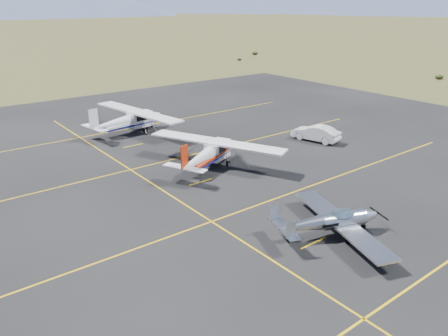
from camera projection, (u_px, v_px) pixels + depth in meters
name	position (u px, v px, depth m)	size (l,w,h in m)	color
ground	(303.00, 207.00, 28.59)	(1600.00, 1600.00, 0.00)	#383D1C
apron	(236.00, 175.00, 33.76)	(72.00, 72.00, 0.02)	black
aircraft_low_wing	(331.00, 221.00, 24.78)	(6.46, 8.71, 1.91)	silver
aircraft_cessna	(209.00, 153.00, 34.64)	(8.67, 11.35, 2.99)	white
aircraft_plain	(128.00, 120.00, 43.85)	(7.56, 12.46, 3.14)	white
sedan	(316.00, 133.00, 41.68)	(1.60, 4.58, 1.51)	white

